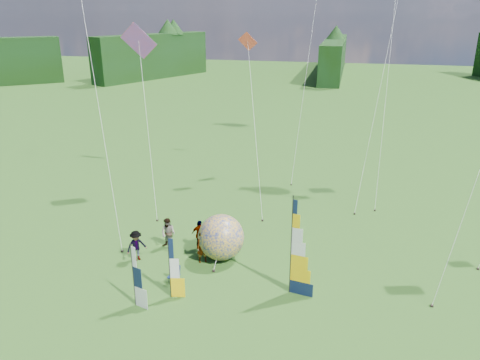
% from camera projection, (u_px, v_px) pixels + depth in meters
% --- Properties ---
extents(ground, '(220.00, 220.00, 0.00)m').
position_uv_depth(ground, '(241.00, 328.00, 20.78)').
color(ground, '#4C7F33').
rests_on(ground, ground).
extents(treeline_ring, '(210.00, 210.00, 8.00)m').
position_uv_depth(treeline_ring, '(241.00, 248.00, 19.40)').
color(treeline_ring, '#143518').
rests_on(treeline_ring, ground).
extents(feather_banner_main, '(1.35, 0.34, 5.03)m').
position_uv_depth(feather_banner_main, '(291.00, 247.00, 22.54)').
color(feather_banner_main, '#0F1C3D').
rests_on(feather_banner_main, ground).
extents(side_banner_left, '(0.91, 0.26, 3.22)m').
position_uv_depth(side_banner_left, '(169.00, 268.00, 22.46)').
color(side_banner_left, yellow).
rests_on(side_banner_left, ground).
extents(side_banner_far, '(0.93, 0.37, 3.19)m').
position_uv_depth(side_banner_far, '(133.00, 276.00, 21.83)').
color(side_banner_far, white).
rests_on(side_banner_far, ground).
extents(bol_inflatable, '(3.05, 3.05, 2.60)m').
position_uv_depth(bol_inflatable, '(221.00, 237.00, 26.17)').
color(bol_inflatable, navy).
rests_on(bol_inflatable, ground).
extents(spectator_a, '(0.79, 0.71, 1.82)m').
position_uv_depth(spectator_a, '(203.00, 247.00, 25.89)').
color(spectator_a, '#66594C').
rests_on(spectator_a, ground).
extents(spectator_b, '(0.97, 0.60, 1.86)m').
position_uv_depth(spectator_b, '(168.00, 233.00, 27.45)').
color(spectator_b, '#66594C').
rests_on(spectator_b, ground).
extents(spectator_c, '(1.08, 1.17, 1.81)m').
position_uv_depth(spectator_c, '(136.00, 246.00, 26.07)').
color(spectator_c, '#66594C').
rests_on(spectator_c, ground).
extents(spectator_d, '(1.14, 0.68, 1.82)m').
position_uv_depth(spectator_d, '(200.00, 235.00, 27.28)').
color(spectator_d, '#66594C').
rests_on(spectator_d, ground).
extents(camp_chair, '(0.62, 0.62, 0.97)m').
position_uv_depth(camp_chair, '(174.00, 275.00, 23.99)').
color(camp_chair, '#0B1A44').
rests_on(camp_chair, ground).
extents(kite_whale, '(8.11, 15.42, 23.68)m').
position_uv_depth(kite_whale, '(393.00, 30.00, 33.82)').
color(kite_whale, black).
rests_on(kite_whale, ground).
extents(kite_rainbow_delta, '(9.00, 11.57, 13.34)m').
position_uv_depth(kite_rainbow_delta, '(147.00, 112.00, 32.13)').
color(kite_rainbow_delta, '#FF4436').
rests_on(kite_rainbow_delta, ground).
extents(small_kite_red, '(7.77, 12.32, 12.17)m').
position_uv_depth(small_kite_red, '(255.00, 116.00, 33.51)').
color(small_kite_red, '#CB432D').
rests_on(small_kite_red, ground).
extents(small_kite_orange, '(5.41, 11.69, 17.24)m').
position_uv_depth(small_kite_orange, '(381.00, 79.00, 33.11)').
color(small_kite_orange, '#E49800').
rests_on(small_kite_orange, ground).
extents(small_kite_pink, '(10.76, 11.86, 17.72)m').
position_uv_depth(small_kite_pink, '(96.00, 87.00, 28.21)').
color(small_kite_pink, '#FE3768').
rests_on(small_kite_pink, ground).
extents(small_kite_green, '(6.60, 11.70, 22.39)m').
position_uv_depth(small_kite_green, '(311.00, 37.00, 37.52)').
color(small_kite_green, green).
rests_on(small_kite_green, ground).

